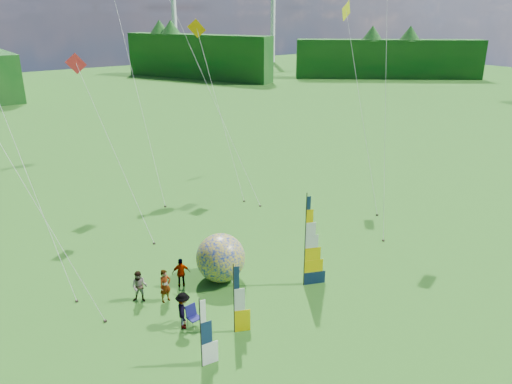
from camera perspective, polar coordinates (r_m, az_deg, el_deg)
ground at (r=24.10m, az=7.76°, el=-14.62°), size 220.00×220.00×0.00m
treeline_ring at (r=22.07m, az=8.25°, el=-6.06°), size 210.00×210.00×8.00m
turbine_left at (r=137.63m, az=1.97°, el=20.85°), size 8.00×1.20×30.00m
turbine_right at (r=130.16m, az=-9.43°, el=20.64°), size 8.00×1.20×30.00m
feather_banner_main at (r=25.64m, az=5.63°, el=-5.75°), size 1.29×0.61×5.01m
side_banner_left at (r=22.41m, az=-2.54°, el=-12.26°), size 0.90×0.46×3.34m
side_banner_far at (r=20.68m, az=-6.33°, el=-15.89°), size 0.93×0.20×3.11m
bol_inflatable at (r=26.65m, az=-4.07°, el=-7.51°), size 3.21×3.21×2.61m
spectator_a at (r=25.39m, az=-10.33°, el=-10.49°), size 0.68×0.50×1.72m
spectator_b at (r=25.66m, az=-13.17°, el=-10.48°), size 0.87×0.79×1.64m
spectator_c at (r=23.37m, az=-8.31°, el=-13.25°), size 0.87×1.22×1.78m
spectator_d at (r=26.51m, az=-8.54°, el=-9.11°), size 1.01×0.76×1.61m
camp_chair at (r=23.58m, az=-7.10°, el=-13.95°), size 0.64×0.64×1.03m
kite_whale at (r=39.68m, az=-5.38°, el=12.42°), size 4.33×15.86×16.65m
kite_rainbow_delta at (r=27.01m, az=-26.00°, el=6.79°), size 6.58×11.90×16.71m
kite_parafoil at (r=32.74m, az=14.67°, el=9.85°), size 8.08×8.74×16.28m
small_kite_red at (r=33.10m, az=-16.04°, el=5.54°), size 4.50×10.88×11.45m
small_kite_orange at (r=39.17m, az=-4.20°, el=9.95°), size 6.23×10.97×13.41m
small_kite_yellow at (r=37.81m, az=11.98°, el=10.25°), size 9.56×11.87×14.79m
small_kite_pink at (r=23.52m, az=-26.48°, el=4.52°), size 9.22×9.42×16.36m
small_kite_green at (r=40.20m, az=-14.14°, el=14.46°), size 7.80×14.47×20.05m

